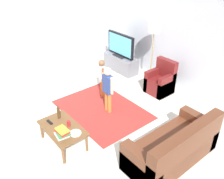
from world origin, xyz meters
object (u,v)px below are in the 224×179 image
(tv, at_px, (121,45))
(bottle, at_px, (59,113))
(book_stack, at_px, (62,133))
(plate, at_px, (75,133))
(soda_can, at_px, (69,123))
(floor_lamp, at_px, (154,30))
(couch, at_px, (175,149))
(child_center, at_px, (108,86))
(child_near_tv, at_px, (102,75))
(armchair, at_px, (161,82))
(coffee_table, at_px, (62,129))
(tv_remote, at_px, (50,122))
(tv_stand, at_px, (121,63))

(tv, height_order, bottle, tv)
(book_stack, xyz_separation_m, plate, (0.10, 0.22, -0.07))
(plate, bearing_deg, soda_can, 175.77)
(tv, relative_size, floor_lamp, 0.62)
(plate, bearing_deg, tv, 126.23)
(couch, xyz_separation_m, bottle, (-1.96, -1.24, 0.25))
(child_center, bearing_deg, book_stack, -69.45)
(bottle, relative_size, soda_can, 2.48)
(floor_lamp, height_order, child_near_tv, floor_lamp)
(book_stack, bearing_deg, armchair, 96.94)
(armchair, relative_size, child_center, 0.79)
(child_near_tv, bearing_deg, armchair, 58.80)
(coffee_table, bearing_deg, couch, 38.94)
(armchair, relative_size, bottle, 3.02)
(armchair, relative_size, soda_can, 7.50)
(bottle, bearing_deg, tv_remote, -84.81)
(armchair, distance_m, child_near_tv, 1.62)
(tv_stand, distance_m, child_center, 2.33)
(tv_remote, bearing_deg, book_stack, -4.03)
(coffee_table, distance_m, soda_can, 0.17)
(tv_stand, distance_m, tv, 0.60)
(child_near_tv, distance_m, coffee_table, 1.98)
(couch, bearing_deg, coffee_table, -141.06)
(tv, bearing_deg, armchair, -0.62)
(book_stack, distance_m, tv_remote, 0.51)
(child_near_tv, distance_m, bottle, 1.74)
(tv, relative_size, armchair, 1.22)
(couch, xyz_separation_m, book_stack, (-1.44, -1.46, 0.20))
(floor_lamp, bearing_deg, tv, -171.34)
(plate, bearing_deg, armchair, 99.26)
(book_stack, bearing_deg, bottle, 157.66)
(tv_stand, relative_size, bottle, 4.03)
(child_center, xyz_separation_m, tv_remote, (0.06, -1.51, -0.26))
(child_center, height_order, coffee_table, child_center)
(child_center, distance_m, soda_can, 1.34)
(couch, distance_m, coffee_table, 2.14)
(child_center, distance_m, book_stack, 1.62)
(coffee_table, distance_m, plate, 0.34)
(armchair, bearing_deg, floor_lamp, 161.30)
(coffee_table, xyz_separation_m, bottle, (-0.30, 0.10, 0.17))
(child_near_tv, bearing_deg, floor_lamp, 80.56)
(couch, relative_size, floor_lamp, 1.01)
(couch, bearing_deg, tv_remote, -143.01)
(book_stack, bearing_deg, couch, 45.40)
(soda_can, bearing_deg, child_center, 107.08)
(coffee_table, bearing_deg, child_near_tv, 120.08)
(couch, xyz_separation_m, child_near_tv, (-2.65, 0.36, 0.33))
(tv, bearing_deg, tv_stand, 90.00)
(armchair, xyz_separation_m, bottle, (-0.14, -2.96, 0.25))
(tv, distance_m, armchair, 1.79)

